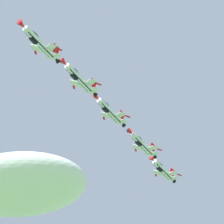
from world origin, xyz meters
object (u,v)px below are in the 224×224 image
object	(u,v)px
fighter_jet_left_outer	(142,144)
fighter_jet_right_outer	(163,170)
fighter_jet_left_wing	(79,78)
fighter_jet_lead	(40,43)
fighter_jet_right_wing	(110,111)

from	to	relation	value
fighter_jet_left_outer	fighter_jet_right_outer	size ratio (longest dim) A/B	1.00
fighter_jet_left_wing	fighter_jet_left_outer	xyz separation A→B (m)	(12.80, 31.20, -0.28)
fighter_jet_lead	fighter_jet_right_outer	world-z (taller)	fighter_jet_right_outer
fighter_jet_left_outer	fighter_jet_left_wing	bearing A→B (deg)	90.38
fighter_jet_lead	fighter_jet_left_wing	xyz separation A→B (m)	(7.01, 14.52, 0.29)
fighter_jet_lead	fighter_jet_left_wing	bearing A→B (deg)	-93.08
fighter_jet_right_wing	fighter_jet_left_outer	distance (m)	16.64
fighter_jet_lead	fighter_jet_left_wing	world-z (taller)	fighter_jet_left_wing
fighter_jet_lead	fighter_jet_right_outer	bearing A→B (deg)	-89.39
fighter_jet_lead	fighter_jet_left_wing	size ratio (longest dim) A/B	1.00
fighter_jet_left_wing	fighter_jet_right_outer	bearing A→B (deg)	-88.17
fighter_jet_left_outer	fighter_jet_lead	bearing A→B (deg)	89.26
fighter_jet_lead	fighter_jet_right_outer	xyz separation A→B (m)	(24.51, 60.43, 0.11)
fighter_jet_lead	fighter_jet_left_wing	distance (m)	16.13
fighter_jet_right_wing	fighter_jet_left_outer	world-z (taller)	fighter_jet_right_wing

